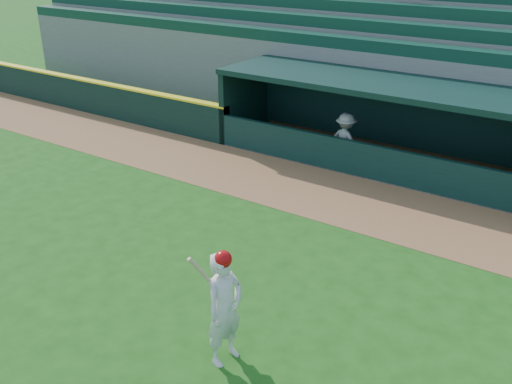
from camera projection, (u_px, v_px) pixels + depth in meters
ground at (210, 280)px, 11.20m from camera, size 120.00×120.00×0.00m
warning_track at (327, 194)px, 14.88m from camera, size 40.00×3.00×0.01m
field_wall_left at (68, 92)px, 22.17m from camera, size 15.50×0.30×1.20m
wall_stripe_left at (66, 76)px, 21.91m from camera, size 15.50×0.32×0.06m
dugout_player_inside at (345, 141)px, 16.34m from camera, size 1.15×0.84×1.60m
dugout at (379, 116)px, 16.66m from camera, size 9.40×2.80×2.46m
stands at (436, 55)px, 19.66m from camera, size 34.50×6.25×7.60m
batter_at_plate at (224, 307)px, 8.72m from camera, size 0.59×0.83×1.99m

